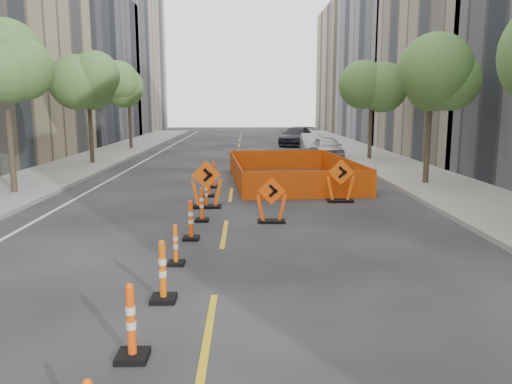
{
  "coord_description": "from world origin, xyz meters",
  "views": [
    {
      "loc": [
        0.59,
        -9.27,
        3.48
      ],
      "look_at": [
        0.87,
        4.3,
        1.1
      ],
      "focal_mm": 35.0,
      "sensor_mm": 36.0,
      "label": 1
    }
  ],
  "objects_px": {
    "channelizer_4": "(191,220)",
    "channelizer_3": "(176,245)",
    "channelizer_1": "(131,322)",
    "channelizer_6": "(206,193)",
    "parked_car_near": "(327,147)",
    "channelizer_2": "(163,271)",
    "chevron_sign_left": "(207,184)",
    "parked_car_mid": "(311,143)",
    "channelizer_8": "(214,175)",
    "channelizer_5": "(202,204)",
    "chevron_sign_center": "(271,200)",
    "chevron_sign_right": "(341,181)",
    "channelizer_7": "(209,183)",
    "parked_car_far": "(296,136)"
  },
  "relations": [
    {
      "from": "chevron_sign_left",
      "to": "parked_car_mid",
      "type": "bearing_deg",
      "value": 65.71
    },
    {
      "from": "channelizer_4",
      "to": "channelizer_3",
      "type": "bearing_deg",
      "value": -92.96
    },
    {
      "from": "channelizer_6",
      "to": "channelizer_7",
      "type": "bearing_deg",
      "value": 91.73
    },
    {
      "from": "channelizer_4",
      "to": "channelizer_8",
      "type": "bearing_deg",
      "value": 89.45
    },
    {
      "from": "channelizer_5",
      "to": "channelizer_7",
      "type": "relative_size",
      "value": 0.98
    },
    {
      "from": "parked_car_near",
      "to": "parked_car_mid",
      "type": "xyz_separation_m",
      "value": [
        -0.44,
        4.75,
        -0.05
      ]
    },
    {
      "from": "parked_car_mid",
      "to": "chevron_sign_right",
      "type": "bearing_deg",
      "value": -92.22
    },
    {
      "from": "channelizer_3",
      "to": "parked_car_near",
      "type": "xyz_separation_m",
      "value": [
        6.91,
        22.16,
        0.26
      ]
    },
    {
      "from": "chevron_sign_left",
      "to": "channelizer_8",
      "type": "bearing_deg",
      "value": 82.77
    },
    {
      "from": "channelizer_8",
      "to": "chevron_sign_right",
      "type": "relative_size",
      "value": 0.72
    },
    {
      "from": "chevron_sign_right",
      "to": "parked_car_mid",
      "type": "bearing_deg",
      "value": 92.83
    },
    {
      "from": "chevron_sign_left",
      "to": "parked_car_near",
      "type": "distance_m",
      "value": 17.3
    },
    {
      "from": "channelizer_8",
      "to": "parked_car_near",
      "type": "relative_size",
      "value": 0.27
    },
    {
      "from": "chevron_sign_right",
      "to": "channelizer_1",
      "type": "bearing_deg",
      "value": -106.73
    },
    {
      "from": "channelizer_4",
      "to": "parked_car_near",
      "type": "xyz_separation_m",
      "value": [
        6.81,
        20.09,
        0.19
      ]
    },
    {
      "from": "chevron_sign_left",
      "to": "chevron_sign_right",
      "type": "bearing_deg",
      "value": 3.61
    },
    {
      "from": "channelizer_2",
      "to": "chevron_sign_center",
      "type": "xyz_separation_m",
      "value": [
        2.25,
        6.06,
        0.12
      ]
    },
    {
      "from": "channelizer_5",
      "to": "chevron_sign_left",
      "type": "relative_size",
      "value": 0.64
    },
    {
      "from": "channelizer_7",
      "to": "chevron_sign_right",
      "type": "distance_m",
      "value": 4.99
    },
    {
      "from": "channelizer_5",
      "to": "channelizer_8",
      "type": "xyz_separation_m",
      "value": [
        -0.02,
        6.22,
        0.04
      ]
    },
    {
      "from": "chevron_sign_center",
      "to": "channelizer_8",
      "type": "bearing_deg",
      "value": 121.77
    },
    {
      "from": "channelizer_2",
      "to": "parked_car_far",
      "type": "bearing_deg",
      "value": 80.37
    },
    {
      "from": "channelizer_2",
      "to": "channelizer_5",
      "type": "bearing_deg",
      "value": 88.59
    },
    {
      "from": "chevron_sign_center",
      "to": "channelizer_6",
      "type": "bearing_deg",
      "value": 146.98
    },
    {
      "from": "chevron_sign_right",
      "to": "parked_car_far",
      "type": "distance_m",
      "value": 25.46
    },
    {
      "from": "channelizer_1",
      "to": "channelizer_8",
      "type": "distance_m",
      "value": 14.51
    },
    {
      "from": "channelizer_4",
      "to": "chevron_sign_left",
      "type": "relative_size",
      "value": 0.65
    },
    {
      "from": "parked_car_near",
      "to": "channelizer_1",
      "type": "bearing_deg",
      "value": -106.49
    },
    {
      "from": "channelizer_6",
      "to": "parked_car_mid",
      "type": "height_order",
      "value": "parked_car_mid"
    },
    {
      "from": "channelizer_2",
      "to": "chevron_sign_left",
      "type": "relative_size",
      "value": 0.7
    },
    {
      "from": "channelizer_2",
      "to": "chevron_sign_left",
      "type": "height_order",
      "value": "chevron_sign_left"
    },
    {
      "from": "channelizer_4",
      "to": "parked_car_far",
      "type": "relative_size",
      "value": 0.19
    },
    {
      "from": "channelizer_2",
      "to": "channelizer_3",
      "type": "relative_size",
      "value": 1.24
    },
    {
      "from": "chevron_sign_right",
      "to": "parked_car_near",
      "type": "relative_size",
      "value": 0.37
    },
    {
      "from": "channelizer_4",
      "to": "chevron_sign_center",
      "type": "height_order",
      "value": "chevron_sign_center"
    },
    {
      "from": "channelizer_8",
      "to": "chevron_sign_center",
      "type": "height_order",
      "value": "chevron_sign_center"
    },
    {
      "from": "chevron_sign_right",
      "to": "parked_car_mid",
      "type": "distance_m",
      "value": 19.82
    },
    {
      "from": "chevron_sign_center",
      "to": "channelizer_1",
      "type": "bearing_deg",
      "value": -92.69
    },
    {
      "from": "chevron_sign_center",
      "to": "chevron_sign_right",
      "type": "height_order",
      "value": "chevron_sign_right"
    },
    {
      "from": "channelizer_2",
      "to": "channelizer_3",
      "type": "height_order",
      "value": "channelizer_2"
    },
    {
      "from": "chevron_sign_center",
      "to": "channelizer_3",
      "type": "bearing_deg",
      "value": -106.66
    },
    {
      "from": "channelizer_5",
      "to": "parked_car_far",
      "type": "xyz_separation_m",
      "value": [
        5.73,
        28.45,
        0.27
      ]
    },
    {
      "from": "channelizer_1",
      "to": "channelizer_4",
      "type": "bearing_deg",
      "value": 88.69
    },
    {
      "from": "channelizer_1",
      "to": "parked_car_far",
      "type": "xyz_separation_m",
      "value": [
        5.97,
        36.74,
        0.24
      ]
    },
    {
      "from": "channelizer_8",
      "to": "channelizer_5",
      "type": "bearing_deg",
      "value": -89.78
    },
    {
      "from": "channelizer_2",
      "to": "chevron_sign_right",
      "type": "distance_m",
      "value": 10.45
    },
    {
      "from": "channelizer_1",
      "to": "parked_car_near",
      "type": "height_order",
      "value": "parked_car_near"
    },
    {
      "from": "channelizer_1",
      "to": "channelizer_6",
      "type": "relative_size",
      "value": 1.11
    },
    {
      "from": "channelizer_3",
      "to": "parked_car_near",
      "type": "distance_m",
      "value": 23.22
    },
    {
      "from": "channelizer_2",
      "to": "channelizer_6",
      "type": "height_order",
      "value": "channelizer_2"
    }
  ]
}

